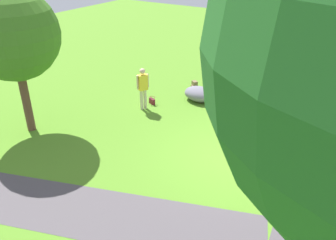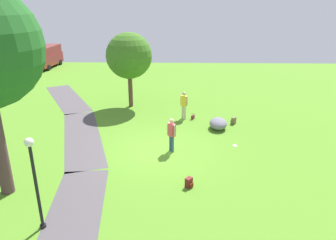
{
  "view_description": "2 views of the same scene",
  "coord_description": "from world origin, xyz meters",
  "px_view_note": "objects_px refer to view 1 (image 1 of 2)",
  "views": [
    {
      "loc": [
        -3.21,
        9.13,
        6.3
      ],
      "look_at": [
        1.86,
        1.11,
        1.33
      ],
      "focal_mm": 37.21,
      "sensor_mm": 36.0,
      "label": 1
    },
    {
      "loc": [
        -14.11,
        -0.89,
        6.92
      ],
      "look_at": [
        1.18,
        -0.48,
        1.19
      ],
      "focal_mm": 33.95,
      "sensor_mm": 36.0,
      "label": 2
    }
  ],
  "objects_px": {
    "young_tree_near_path": "(12,35)",
    "man_near_boulder": "(246,122)",
    "frisbee_on_grass": "(256,108)",
    "lawn_boulder": "(199,94)",
    "woman_with_handbag": "(143,86)",
    "backpack_by_boulder": "(194,85)",
    "handbag_on_grass": "(152,101)"
  },
  "relations": [
    {
      "from": "young_tree_near_path",
      "to": "man_near_boulder",
      "type": "relative_size",
      "value": 2.97
    },
    {
      "from": "young_tree_near_path",
      "to": "frisbee_on_grass",
      "type": "height_order",
      "value": "young_tree_near_path"
    },
    {
      "from": "lawn_boulder",
      "to": "woman_with_handbag",
      "type": "bearing_deg",
      "value": 51.2
    },
    {
      "from": "woman_with_handbag",
      "to": "backpack_by_boulder",
      "type": "bearing_deg",
      "value": -104.63
    },
    {
      "from": "woman_with_handbag",
      "to": "handbag_on_grass",
      "type": "height_order",
      "value": "woman_with_handbag"
    },
    {
      "from": "woman_with_handbag",
      "to": "frisbee_on_grass",
      "type": "relative_size",
      "value": 7.6
    },
    {
      "from": "woman_with_handbag",
      "to": "backpack_by_boulder",
      "type": "distance_m",
      "value": 3.19
    },
    {
      "from": "woman_with_handbag",
      "to": "handbag_on_grass",
      "type": "distance_m",
      "value": 1.05
    },
    {
      "from": "man_near_boulder",
      "to": "backpack_by_boulder",
      "type": "distance_m",
      "value": 5.39
    },
    {
      "from": "young_tree_near_path",
      "to": "backpack_by_boulder",
      "type": "distance_m",
      "value": 8.1
    },
    {
      "from": "woman_with_handbag",
      "to": "backpack_by_boulder",
      "type": "xyz_separation_m",
      "value": [
        -0.78,
        -2.98,
        -0.83
      ]
    },
    {
      "from": "lawn_boulder",
      "to": "backpack_by_boulder",
      "type": "bearing_deg",
      "value": -51.99
    },
    {
      "from": "lawn_boulder",
      "to": "woman_with_handbag",
      "type": "distance_m",
      "value": 2.61
    },
    {
      "from": "lawn_boulder",
      "to": "handbag_on_grass",
      "type": "bearing_deg",
      "value": 41.83
    },
    {
      "from": "woman_with_handbag",
      "to": "man_near_boulder",
      "type": "relative_size",
      "value": 1.03
    },
    {
      "from": "lawn_boulder",
      "to": "man_near_boulder",
      "type": "distance_m",
      "value": 4.11
    },
    {
      "from": "woman_with_handbag",
      "to": "frisbee_on_grass",
      "type": "distance_m",
      "value": 4.8
    },
    {
      "from": "woman_with_handbag",
      "to": "man_near_boulder",
      "type": "bearing_deg",
      "value": 171.6
    },
    {
      "from": "man_near_boulder",
      "to": "frisbee_on_grass",
      "type": "height_order",
      "value": "man_near_boulder"
    },
    {
      "from": "lawn_boulder",
      "to": "frisbee_on_grass",
      "type": "height_order",
      "value": "lawn_boulder"
    },
    {
      "from": "lawn_boulder",
      "to": "man_near_boulder",
      "type": "relative_size",
      "value": 0.85
    },
    {
      "from": "man_near_boulder",
      "to": "handbag_on_grass",
      "type": "bearing_deg",
      "value": -15.27
    },
    {
      "from": "handbag_on_grass",
      "to": "lawn_boulder",
      "type": "bearing_deg",
      "value": -138.17
    },
    {
      "from": "young_tree_near_path",
      "to": "handbag_on_grass",
      "type": "bearing_deg",
      "value": -120.63
    },
    {
      "from": "backpack_by_boulder",
      "to": "frisbee_on_grass",
      "type": "height_order",
      "value": "backpack_by_boulder"
    },
    {
      "from": "young_tree_near_path",
      "to": "frisbee_on_grass",
      "type": "xyz_separation_m",
      "value": [
        -6.41,
        -6.2,
        -3.5
      ]
    },
    {
      "from": "handbag_on_grass",
      "to": "man_near_boulder",
      "type": "bearing_deg",
      "value": 164.73
    },
    {
      "from": "woman_with_handbag",
      "to": "man_near_boulder",
      "type": "height_order",
      "value": "woman_with_handbag"
    },
    {
      "from": "handbag_on_grass",
      "to": "frisbee_on_grass",
      "type": "bearing_deg",
      "value": -153.27
    },
    {
      "from": "lawn_boulder",
      "to": "frisbee_on_grass",
      "type": "bearing_deg",
      "value": -166.12
    },
    {
      "from": "backpack_by_boulder",
      "to": "frisbee_on_grass",
      "type": "relative_size",
      "value": 1.74
    },
    {
      "from": "young_tree_near_path",
      "to": "woman_with_handbag",
      "type": "xyz_separation_m",
      "value": [
        -2.48,
        -3.65,
        -2.49
      ]
    }
  ]
}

